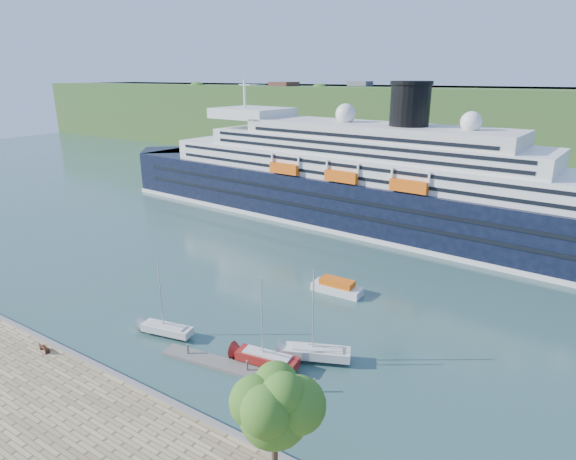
# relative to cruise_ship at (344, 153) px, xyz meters

# --- Properties ---
(ground) EXTENTS (400.00, 400.00, 0.00)m
(ground) POSITION_rel_cruise_ship_xyz_m (9.81, -59.82, -13.53)
(ground) COLOR #2B4E4B
(ground) RESTS_ON ground
(far_hillside) EXTENTS (400.00, 50.00, 24.00)m
(far_hillside) POSITION_rel_cruise_ship_xyz_m (9.81, 85.18, -1.53)
(far_hillside) COLOR #2E5923
(far_hillside) RESTS_ON ground
(quay_coping) EXTENTS (220.00, 0.50, 0.30)m
(quay_coping) POSITION_rel_cruise_ship_xyz_m (9.81, -60.02, -12.38)
(quay_coping) COLOR slate
(quay_coping) RESTS_ON promenade
(cruise_ship) EXTENTS (121.49, 26.18, 27.07)m
(cruise_ship) POSITION_rel_cruise_ship_xyz_m (0.00, 0.00, 0.00)
(cruise_ship) COLOR black
(cruise_ship) RESTS_ON ground
(park_bench) EXTENTS (1.49, 0.76, 0.91)m
(park_bench) POSITION_rel_cruise_ship_xyz_m (-2.87, -61.19, -12.08)
(park_bench) COLOR #441F13
(park_bench) RESTS_ON promenade
(promenade_tree) EXTENTS (6.21, 6.21, 10.29)m
(promenade_tree) POSITION_rel_cruise_ship_xyz_m (26.59, -62.59, -7.39)
(promenade_tree) COLOR #36681B
(promenade_tree) RESTS_ON promenade
(floating_pontoon) EXTENTS (15.98, 4.16, 0.35)m
(floating_pontoon) POSITION_rel_cruise_ship_xyz_m (14.11, -52.02, -13.36)
(floating_pontoon) COLOR slate
(floating_pontoon) RESTS_ON ground
(sailboat_white_near) EXTENTS (6.79, 3.16, 8.46)m
(sailboat_white_near) POSITION_rel_cruise_ship_xyz_m (4.02, -51.03, -9.30)
(sailboat_white_near) COLOR silver
(sailboat_white_near) RESTS_ON ground
(sailboat_red) EXTENTS (7.34, 3.02, 9.20)m
(sailboat_red) POSITION_rel_cruise_ship_xyz_m (16.90, -49.83, -8.94)
(sailboat_red) COLOR maroon
(sailboat_red) RESTS_ON ground
(sailboat_white_far) EXTENTS (7.59, 4.85, 9.55)m
(sailboat_white_far) POSITION_rel_cruise_ship_xyz_m (20.59, -46.20, -8.76)
(sailboat_white_far) COLOR silver
(sailboat_white_far) RESTS_ON ground
(tender_launch) EXTENTS (6.96, 2.52, 1.91)m
(tender_launch) POSITION_rel_cruise_ship_xyz_m (14.78, -30.66, -12.58)
(tender_launch) COLOR #EB5C0D
(tender_launch) RESTS_ON ground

